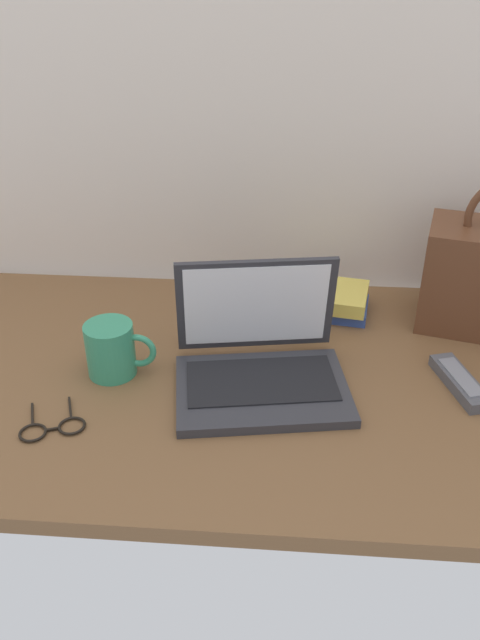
# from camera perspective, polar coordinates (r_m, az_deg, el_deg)

# --- Properties ---
(desk) EXTENTS (1.60, 0.76, 0.03)m
(desk) POSITION_cam_1_polar(r_m,az_deg,el_deg) (1.25, -2.07, -5.25)
(desk) COLOR brown
(desk) RESTS_ON ground
(laptop) EXTENTS (0.34, 0.30, 0.22)m
(laptop) POSITION_cam_1_polar(r_m,az_deg,el_deg) (1.19, 1.76, -3.52)
(laptop) COLOR #2D2D33
(laptop) RESTS_ON desk
(coffee_mug) EXTENTS (0.13, 0.09, 0.10)m
(coffee_mug) POSITION_cam_1_polar(r_m,az_deg,el_deg) (1.23, -11.21, -2.52)
(coffee_mug) COLOR #338C66
(coffee_mug) RESTS_ON desk
(remote_control_near) EXTENTS (0.09, 0.17, 0.02)m
(remote_control_near) POSITION_cam_1_polar(r_m,az_deg,el_deg) (1.26, 18.83, -5.18)
(remote_control_near) COLOR #4C4C51
(remote_control_near) RESTS_ON desk
(eyeglasses) EXTENTS (0.12, 0.13, 0.01)m
(eyeglasses) POSITION_cam_1_polar(r_m,az_deg,el_deg) (1.15, -16.21, -9.10)
(eyeglasses) COLOR black
(eyeglasses) RESTS_ON desk
(book_stack) EXTENTS (0.18, 0.15, 0.06)m
(book_stack) POSITION_cam_1_polar(r_m,az_deg,el_deg) (1.43, 7.82, 1.76)
(book_stack) COLOR #334C99
(book_stack) RESTS_ON desk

